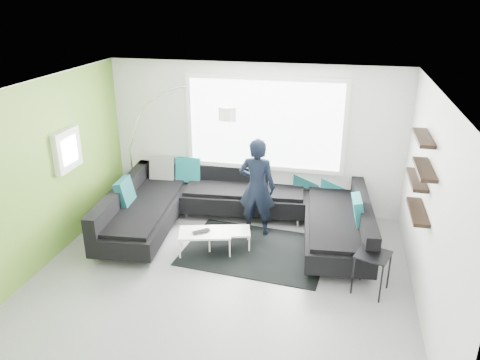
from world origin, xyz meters
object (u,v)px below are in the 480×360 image
at_px(sectional_sofa, 238,213).
at_px(coffee_table, 217,239).
at_px(side_table, 371,273).
at_px(person, 257,187).
at_px(laptop, 202,233).
at_px(arc_lamp, 130,147).

xyz_separation_m(sectional_sofa, coffee_table, (-0.23, -0.57, -0.24)).
relative_size(side_table, person, 0.35).
bearing_deg(coffee_table, laptop, -153.71).
bearing_deg(sectional_sofa, coffee_table, -116.37).
distance_m(sectional_sofa, laptop, 0.86).
bearing_deg(laptop, arc_lamp, 101.11).
distance_m(arc_lamp, side_table, 5.01).
bearing_deg(laptop, side_table, -50.34).
relative_size(sectional_sofa, arc_lamp, 1.94).
xyz_separation_m(side_table, laptop, (-2.61, 0.50, 0.06)).
bearing_deg(side_table, laptop, 169.20).
height_order(coffee_table, laptop, laptop).
bearing_deg(side_table, person, 144.06).
height_order(coffee_table, person, person).
distance_m(side_table, person, 2.40).
bearing_deg(laptop, coffee_table, 1.13).
xyz_separation_m(arc_lamp, laptop, (1.88, -1.54, -0.82)).
xyz_separation_m(arc_lamp, side_table, (4.49, -2.04, -0.88)).
relative_size(side_table, laptop, 1.72).
relative_size(person, laptop, 4.96).
height_order(sectional_sofa, side_table, sectional_sofa).
height_order(coffee_table, arc_lamp, arc_lamp).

